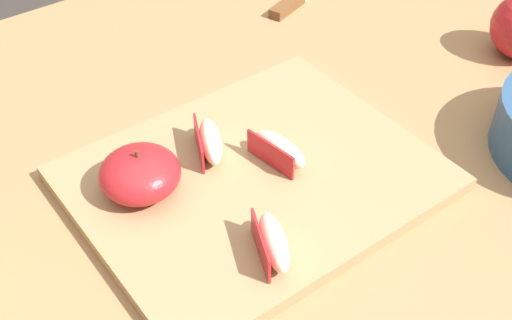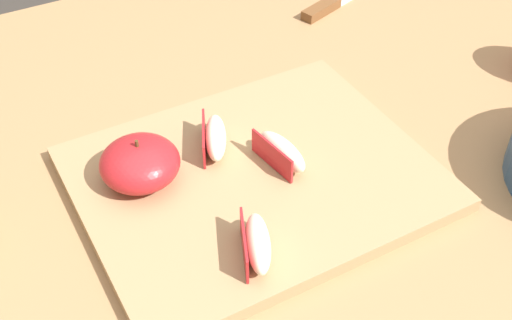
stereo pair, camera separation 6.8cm
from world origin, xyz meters
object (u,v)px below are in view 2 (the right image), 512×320
at_px(cutting_board, 256,180).
at_px(apple_wedge_right, 279,150).
at_px(apple_wedge_near_knife, 215,138).
at_px(apple_wedge_middle, 257,243).
at_px(apple_half_skin_up, 140,163).
at_px(paring_knife, 327,6).

xyz_separation_m(cutting_board, apple_wedge_right, (0.03, 0.01, 0.02)).
distance_m(apple_wedge_right, apple_wedge_near_knife, 0.07).
bearing_deg(apple_wedge_right, apple_wedge_near_knife, 135.01).
bearing_deg(apple_wedge_right, cutting_board, -167.86).
relative_size(apple_wedge_right, apple_wedge_middle, 0.99).
xyz_separation_m(apple_half_skin_up, apple_wedge_middle, (0.05, -0.15, -0.01)).
distance_m(apple_wedge_near_knife, paring_knife, 0.37).
xyz_separation_m(cutting_board, apple_wedge_near_knife, (-0.02, 0.06, 0.02)).
bearing_deg(apple_wedge_near_knife, cutting_board, -71.69).
xyz_separation_m(cutting_board, apple_half_skin_up, (-0.11, 0.05, 0.03)).
relative_size(apple_half_skin_up, paring_knife, 0.52).
relative_size(cutting_board, apple_wedge_near_knife, 4.94).
height_order(apple_wedge_right, paring_knife, apple_wedge_right).
bearing_deg(paring_knife, apple_wedge_near_knife, -143.22).
bearing_deg(apple_wedge_near_knife, apple_wedge_right, -44.99).
xyz_separation_m(apple_wedge_middle, paring_knife, (0.32, 0.37, -0.03)).
distance_m(apple_wedge_right, paring_knife, 0.36).
distance_m(cutting_board, apple_wedge_right, 0.04).
relative_size(apple_wedge_near_knife, paring_knife, 0.46).
relative_size(apple_half_skin_up, apple_wedge_right, 1.14).
bearing_deg(apple_wedge_right, paring_knife, 48.13).
height_order(apple_half_skin_up, paring_knife, apple_half_skin_up).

